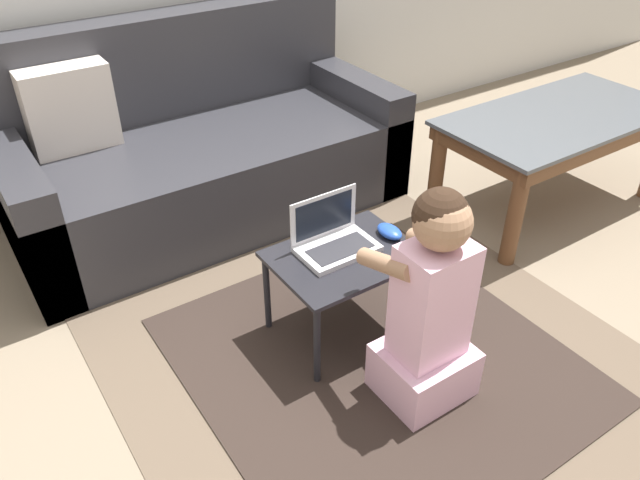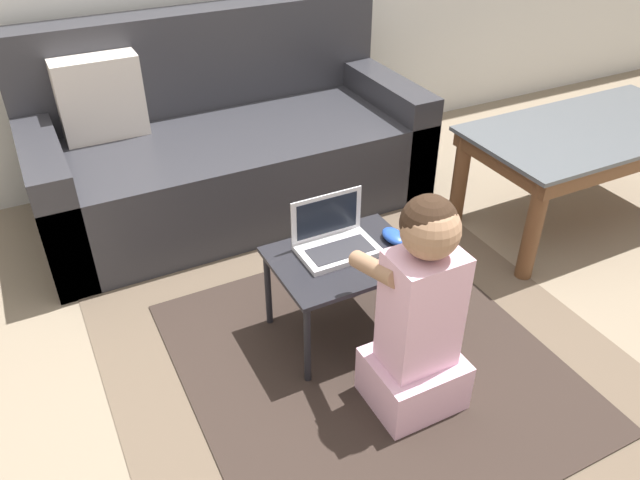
# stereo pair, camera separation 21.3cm
# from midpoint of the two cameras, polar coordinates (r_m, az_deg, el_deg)

# --- Properties ---
(ground_plane) EXTENTS (16.00, 16.00, 0.00)m
(ground_plane) POSITION_cam_midpoint_polar(r_m,az_deg,el_deg) (2.22, -1.00, -12.17)
(ground_plane) COLOR #7F705B
(area_rug) EXTENTS (1.72, 1.83, 0.01)m
(area_rug) POSITION_cam_midpoint_polar(r_m,az_deg,el_deg) (2.26, 2.30, -10.98)
(area_rug) COLOR brown
(area_rug) RESTS_ON ground_plane
(couch) EXTENTS (1.80, 0.85, 0.88)m
(couch) POSITION_cam_midpoint_polar(r_m,az_deg,el_deg) (3.05, -12.98, 7.80)
(couch) COLOR #2D2D33
(couch) RESTS_ON ground_plane
(coffee_table) EXTENTS (1.13, 0.58, 0.48)m
(coffee_table) POSITION_cam_midpoint_polar(r_m,az_deg,el_deg) (3.09, 19.08, 9.55)
(coffee_table) COLOR #4C5156
(coffee_table) RESTS_ON ground_plane
(laptop_desk) EXTENTS (0.50, 0.38, 0.35)m
(laptop_desk) POSITION_cam_midpoint_polar(r_m,az_deg,el_deg) (2.19, -0.55, -2.37)
(laptop_desk) COLOR black
(laptop_desk) RESTS_ON ground_plane
(laptop) EXTENTS (0.27, 0.18, 0.19)m
(laptop) POSITION_cam_midpoint_polar(r_m,az_deg,el_deg) (2.17, -1.50, -0.16)
(laptop) COLOR silver
(laptop) RESTS_ON laptop_desk
(computer_mouse) EXTENTS (0.07, 0.11, 0.04)m
(computer_mouse) POSITION_cam_midpoint_polar(r_m,az_deg,el_deg) (2.25, 3.70, 0.70)
(computer_mouse) COLOR #234CB2
(computer_mouse) RESTS_ON laptop_desk
(person_seated) EXTENTS (0.29, 0.35, 0.77)m
(person_seated) POSITION_cam_midpoint_polar(r_m,az_deg,el_deg) (1.93, 6.93, -6.31)
(person_seated) COLOR #E5B2CC
(person_seated) RESTS_ON ground_plane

